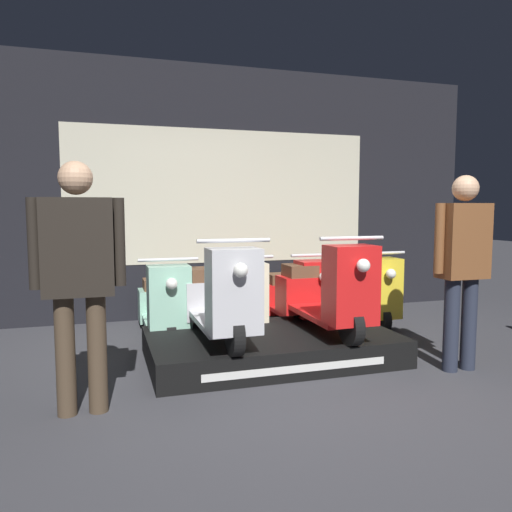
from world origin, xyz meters
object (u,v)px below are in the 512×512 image
scooter_display_left (219,298)px  scooter_backrow_2 (298,297)px  scooter_backrow_0 (163,305)px  scooter_backrow_3 (357,294)px  scooter_display_right (324,293)px  scooter_backrow_1 (233,301)px  person_left_browsing (78,265)px  person_right_browsing (463,258)px

scooter_display_left → scooter_backrow_2: scooter_display_left is taller
scooter_backrow_0 → scooter_backrow_3: same height
scooter_display_right → scooter_backrow_0: scooter_display_right is taller
scooter_backrow_1 → person_left_browsing: bearing=-130.1°
scooter_display_left → scooter_backrow_0: (-0.36, 1.11, -0.25)m
scooter_backrow_0 → person_right_browsing: (2.32, -1.84, 0.62)m
scooter_backrow_1 → scooter_backrow_0: bearing=180.0°
scooter_backrow_1 → scooter_backrow_3: (1.56, 0.00, 0.00)m
scooter_backrow_2 → person_left_browsing: bearing=-141.7°
scooter_display_right → scooter_backrow_2: scooter_display_right is taller
scooter_backrow_1 → scooter_backrow_2: size_ratio=1.00×
scooter_backrow_3 → person_right_browsing: size_ratio=0.94×
scooter_backrow_2 → scooter_backrow_3: (0.78, 0.00, 0.00)m
scooter_display_right → scooter_backrow_3: scooter_display_right is taller
scooter_backrow_1 → scooter_backrow_3: size_ratio=1.00×
scooter_backrow_3 → person_left_browsing: 3.67m
scooter_display_right → scooter_backrow_1: size_ratio=1.00×
scooter_backrow_3 → scooter_backrow_1: bearing=180.0°
scooter_backrow_1 → scooter_backrow_2: (0.78, 0.00, 0.00)m
scooter_display_left → person_right_browsing: bearing=-20.3°
scooter_display_right → scooter_backrow_2: bearing=80.6°
scooter_backrow_0 → scooter_display_right: bearing=-39.0°
scooter_display_right → scooter_backrow_0: 1.79m
scooter_backrow_0 → scooter_backrow_1: 0.78m
scooter_display_right → person_right_browsing: (0.95, -0.73, 0.37)m
scooter_display_right → person_left_browsing: bearing=-161.3°
scooter_backrow_2 → person_right_browsing: bearing=-67.4°
scooter_backrow_3 → person_left_browsing: bearing=-149.4°
scooter_display_left → scooter_display_right: (1.01, 0.00, 0.00)m
scooter_display_right → person_right_browsing: size_ratio=0.94×
scooter_backrow_1 → scooter_backrow_3: same height
person_left_browsing → person_right_browsing: bearing=0.0°
scooter_display_left → person_left_browsing: bearing=-147.2°
scooter_display_left → scooter_backrow_3: bearing=29.3°
scooter_backrow_2 → scooter_backrow_3: 0.78m
scooter_backrow_2 → person_right_browsing: 2.08m
scooter_backrow_2 → person_left_browsing: size_ratio=0.92×
person_right_browsing → scooter_display_left: bearing=159.7°
person_left_browsing → person_right_browsing: person_left_browsing is taller
scooter_display_right → person_right_browsing: person_right_browsing is taller
scooter_backrow_0 → person_left_browsing: size_ratio=0.92×
scooter_backrow_0 → scooter_backrow_2: (1.56, 0.00, 0.00)m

